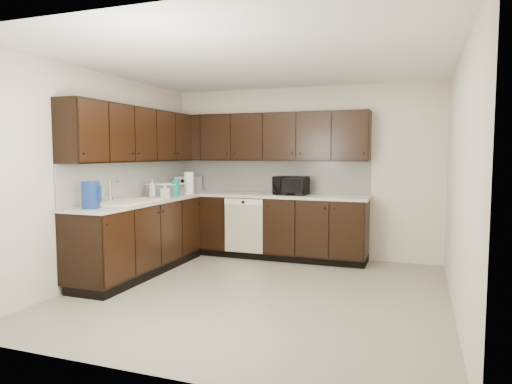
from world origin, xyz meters
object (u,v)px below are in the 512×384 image
storage_bin (166,190)px  blue_pitcher (91,195)px  toaster_oven (189,184)px  microwave (291,186)px  sink (125,208)px

storage_bin → blue_pitcher: 1.56m
toaster_oven → blue_pitcher: size_ratio=1.26×
microwave → storage_bin: microwave is taller
sink → toaster_oven: size_ratio=2.22×
toaster_oven → storage_bin: size_ratio=0.87×
storage_bin → microwave: bearing=24.6°
sink → toaster_oven: sink is taller
sink → storage_bin: bearing=90.6°
sink → microwave: microwave is taller
blue_pitcher → sink: bearing=90.7°
storage_bin → blue_pitcher: (0.02, -1.56, 0.06)m
microwave → blue_pitcher: bearing=-125.0°
microwave → toaster_oven: bearing=178.0°
sink → microwave: bearing=46.5°
blue_pitcher → microwave: bearing=54.9°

